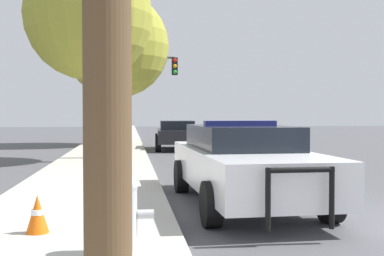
{
  "coord_description": "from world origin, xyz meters",
  "views": [
    {
      "loc": [
        -4.25,
        -6.42,
        1.62
      ],
      "look_at": [
        -1.46,
        14.96,
        0.99
      ],
      "focal_mm": 45.0,
      "sensor_mm": 36.0,
      "label": 1
    }
  ],
  "objects_px": {
    "police_car": "(243,162)",
    "traffic_cone": "(37,214)",
    "tree_sidewalk_mid": "(117,46)",
    "tree_sidewalk_near": "(89,17)",
    "fire_hydrant": "(125,211)",
    "traffic_light": "(134,79)",
    "car_background_midblock": "(177,134)"
  },
  "relations": [
    {
      "from": "fire_hydrant",
      "to": "tree_sidewalk_near",
      "type": "height_order",
      "value": "tree_sidewalk_near"
    },
    {
      "from": "police_car",
      "to": "traffic_light",
      "type": "height_order",
      "value": "traffic_light"
    },
    {
      "from": "tree_sidewalk_mid",
      "to": "traffic_cone",
      "type": "height_order",
      "value": "tree_sidewalk_mid"
    },
    {
      "from": "car_background_midblock",
      "to": "tree_sidewalk_near",
      "type": "height_order",
      "value": "tree_sidewalk_near"
    },
    {
      "from": "police_car",
      "to": "traffic_cone",
      "type": "xyz_separation_m",
      "value": [
        -3.15,
        -2.18,
        -0.39
      ]
    },
    {
      "from": "tree_sidewalk_mid",
      "to": "tree_sidewalk_near",
      "type": "bearing_deg",
      "value": -94.87
    },
    {
      "from": "police_car",
      "to": "tree_sidewalk_mid",
      "type": "xyz_separation_m",
      "value": [
        -2.62,
        16.66,
        4.34
      ]
    },
    {
      "from": "traffic_light",
      "to": "traffic_cone",
      "type": "bearing_deg",
      "value": -94.22
    },
    {
      "from": "traffic_light",
      "to": "tree_sidewalk_near",
      "type": "bearing_deg",
      "value": -100.65
    },
    {
      "from": "police_car",
      "to": "traffic_cone",
      "type": "distance_m",
      "value": 3.85
    },
    {
      "from": "police_car",
      "to": "traffic_light",
      "type": "relative_size",
      "value": 1.14
    },
    {
      "from": "traffic_light",
      "to": "tree_sidewalk_mid",
      "type": "distance_m",
      "value": 1.91
    },
    {
      "from": "tree_sidewalk_near",
      "to": "car_background_midblock",
      "type": "bearing_deg",
      "value": 55.4
    },
    {
      "from": "tree_sidewalk_mid",
      "to": "tree_sidewalk_near",
      "type": "distance_m",
      "value": 8.49
    },
    {
      "from": "fire_hydrant",
      "to": "tree_sidewalk_near",
      "type": "relative_size",
      "value": 0.12
    },
    {
      "from": "police_car",
      "to": "traffic_light",
      "type": "bearing_deg",
      "value": -85.62
    },
    {
      "from": "car_background_midblock",
      "to": "tree_sidewalk_near",
      "type": "distance_m",
      "value": 7.37
    },
    {
      "from": "traffic_cone",
      "to": "traffic_light",
      "type": "bearing_deg",
      "value": 85.78
    },
    {
      "from": "tree_sidewalk_near",
      "to": "traffic_cone",
      "type": "height_order",
      "value": "tree_sidewalk_near"
    },
    {
      "from": "car_background_midblock",
      "to": "tree_sidewalk_mid",
      "type": "bearing_deg",
      "value": 131.13
    },
    {
      "from": "fire_hydrant",
      "to": "traffic_light",
      "type": "height_order",
      "value": "traffic_light"
    },
    {
      "from": "car_background_midblock",
      "to": "police_car",
      "type": "bearing_deg",
      "value": -87.53
    },
    {
      "from": "traffic_light",
      "to": "car_background_midblock",
      "type": "height_order",
      "value": "traffic_light"
    },
    {
      "from": "tree_sidewalk_near",
      "to": "traffic_cone",
      "type": "xyz_separation_m",
      "value": [
        0.19,
        -10.38,
        -4.52
      ]
    },
    {
      "from": "tree_sidewalk_near",
      "to": "traffic_cone",
      "type": "relative_size",
      "value": 14.57
    },
    {
      "from": "police_car",
      "to": "tree_sidewalk_mid",
      "type": "distance_m",
      "value": 17.41
    },
    {
      "from": "traffic_light",
      "to": "police_car",
      "type": "bearing_deg",
      "value": -83.89
    },
    {
      "from": "car_background_midblock",
      "to": "tree_sidewalk_mid",
      "type": "height_order",
      "value": "tree_sidewalk_mid"
    },
    {
      "from": "fire_hydrant",
      "to": "traffic_light",
      "type": "bearing_deg",
      "value": 89.18
    },
    {
      "from": "traffic_cone",
      "to": "fire_hydrant",
      "type": "bearing_deg",
      "value": -42.48
    },
    {
      "from": "tree_sidewalk_mid",
      "to": "police_car",
      "type": "bearing_deg",
      "value": -81.05
    },
    {
      "from": "traffic_light",
      "to": "tree_sidewalk_mid",
      "type": "height_order",
      "value": "tree_sidewalk_mid"
    }
  ]
}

